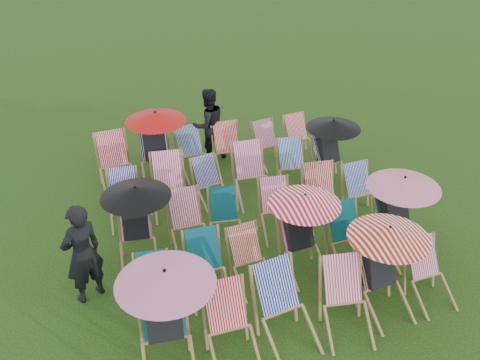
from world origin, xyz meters
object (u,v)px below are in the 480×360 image
object	(u,v)px
deckchair_5	(431,276)
person_rear	(208,125)
deckchair_0	(166,320)
deckchair_29	(301,138)
person_left	(82,254)

from	to	relation	value
deckchair_5	person_rear	bearing A→B (deg)	108.08
deckchair_0	deckchair_29	xyz separation A→B (m)	(3.83, 4.47, -0.34)
person_left	person_rear	xyz separation A→B (m)	(2.80, 3.44, -0.02)
deckchair_29	person_rear	distance (m)	1.99
deckchair_0	deckchair_29	world-z (taller)	deckchair_0
deckchair_5	person_rear	world-z (taller)	person_rear
deckchair_0	person_rear	size ratio (longest dim) A/B	0.92
deckchair_5	deckchair_29	bearing A→B (deg)	87.68
person_rear	deckchair_5	bearing A→B (deg)	98.23
person_left	person_rear	world-z (taller)	person_left
person_left	deckchair_0	bearing A→B (deg)	92.97
deckchair_5	deckchair_29	world-z (taller)	deckchair_5
deckchair_5	person_left	size ratio (longest dim) A/B	0.53
deckchair_0	deckchair_29	size ratio (longest dim) A/B	1.72
deckchair_5	person_left	bearing A→B (deg)	158.68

